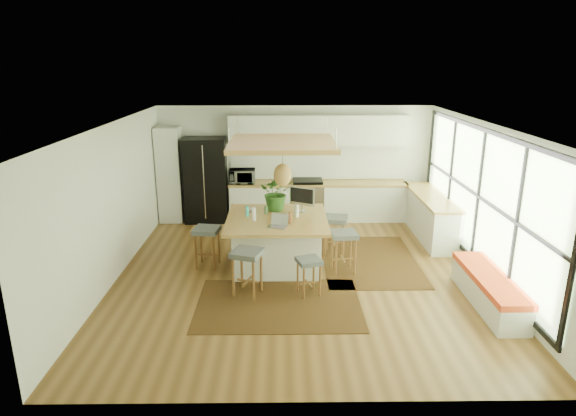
{
  "coord_description": "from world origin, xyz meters",
  "views": [
    {
      "loc": [
        -0.31,
        -8.21,
        3.74
      ],
      "look_at": [
        -0.2,
        0.5,
        1.1
      ],
      "focal_mm": 30.69,
      "sensor_mm": 36.0,
      "label": 1
    }
  ],
  "objects_px": {
    "stool_near_right": "(309,275)",
    "stool_near_left": "(247,275)",
    "stool_right_back": "(335,237)",
    "laptop": "(277,221)",
    "fridge": "(206,183)",
    "stool_left_side": "(207,249)",
    "island_plant": "(277,196)",
    "monitor": "(302,198)",
    "microwave": "(242,175)",
    "island": "(277,241)",
    "stool_right_front": "(343,253)"
  },
  "relations": [
    {
      "from": "island",
      "to": "stool_right_back",
      "type": "bearing_deg",
      "value": 24.23
    },
    {
      "from": "stool_near_right",
      "to": "monitor",
      "type": "bearing_deg",
      "value": 91.8
    },
    {
      "from": "stool_right_front",
      "to": "island_plant",
      "type": "distance_m",
      "value": 1.7
    },
    {
      "from": "island",
      "to": "stool_near_left",
      "type": "height_order",
      "value": "island"
    },
    {
      "from": "stool_near_right",
      "to": "island_plant",
      "type": "xyz_separation_m",
      "value": [
        -0.54,
        1.75,
        0.85
      ]
    },
    {
      "from": "island_plant",
      "to": "island",
      "type": "bearing_deg",
      "value": -89.67
    },
    {
      "from": "stool_near_right",
      "to": "stool_right_front",
      "type": "distance_m",
      "value": 1.14
    },
    {
      "from": "island",
      "to": "stool_near_right",
      "type": "height_order",
      "value": "island"
    },
    {
      "from": "stool_near_right",
      "to": "stool_right_back",
      "type": "distance_m",
      "value": 1.87
    },
    {
      "from": "island_plant",
      "to": "stool_left_side",
      "type": "bearing_deg",
      "value": -156.35
    },
    {
      "from": "fridge",
      "to": "island",
      "type": "relative_size",
      "value": 1.08
    },
    {
      "from": "island",
      "to": "stool_left_side",
      "type": "bearing_deg",
      "value": -176.83
    },
    {
      "from": "stool_near_left",
      "to": "monitor",
      "type": "bearing_deg",
      "value": 59.87
    },
    {
      "from": "stool_right_back",
      "to": "stool_left_side",
      "type": "distance_m",
      "value": 2.51
    },
    {
      "from": "stool_near_right",
      "to": "stool_near_left",
      "type": "bearing_deg",
      "value": 179.38
    },
    {
      "from": "island",
      "to": "stool_near_left",
      "type": "distance_m",
      "value": 1.33
    },
    {
      "from": "stool_near_right",
      "to": "stool_left_side",
      "type": "height_order",
      "value": "stool_left_side"
    },
    {
      "from": "stool_left_side",
      "to": "laptop",
      "type": "bearing_deg",
      "value": -19.36
    },
    {
      "from": "monitor",
      "to": "stool_near_left",
      "type": "bearing_deg",
      "value": -92.78
    },
    {
      "from": "monitor",
      "to": "fridge",
      "type": "bearing_deg",
      "value": 160.49
    },
    {
      "from": "stool_right_front",
      "to": "microwave",
      "type": "xyz_separation_m",
      "value": [
        -2.05,
        3.03,
        0.77
      ]
    },
    {
      "from": "fridge",
      "to": "stool_near_left",
      "type": "xyz_separation_m",
      "value": [
        1.24,
        -3.99,
        -0.57
      ]
    },
    {
      "from": "stool_right_back",
      "to": "laptop",
      "type": "distance_m",
      "value": 1.69
    },
    {
      "from": "monitor",
      "to": "microwave",
      "type": "bearing_deg",
      "value": 147.37
    },
    {
      "from": "stool_right_back",
      "to": "monitor",
      "type": "height_order",
      "value": "monitor"
    },
    {
      "from": "stool_left_side",
      "to": "island_plant",
      "type": "height_order",
      "value": "island_plant"
    },
    {
      "from": "stool_right_front",
      "to": "stool_left_side",
      "type": "bearing_deg",
      "value": 173.99
    },
    {
      "from": "fridge",
      "to": "stool_right_front",
      "type": "height_order",
      "value": "fridge"
    },
    {
      "from": "stool_right_front",
      "to": "stool_left_side",
      "type": "relative_size",
      "value": 1.0
    },
    {
      "from": "stool_right_back",
      "to": "microwave",
      "type": "xyz_separation_m",
      "value": [
        -1.98,
        2.18,
        0.77
      ]
    },
    {
      "from": "island",
      "to": "stool_near_right",
      "type": "relative_size",
      "value": 2.93
    },
    {
      "from": "stool_right_front",
      "to": "stool_right_back",
      "type": "distance_m",
      "value": 0.85
    },
    {
      "from": "fridge",
      "to": "laptop",
      "type": "xyz_separation_m",
      "value": [
        1.73,
        -3.28,
        0.12
      ]
    },
    {
      "from": "laptop",
      "to": "monitor",
      "type": "bearing_deg",
      "value": 85.28
    },
    {
      "from": "laptop",
      "to": "island_plant",
      "type": "distance_m",
      "value": 1.04
    },
    {
      "from": "stool_left_side",
      "to": "monitor",
      "type": "xyz_separation_m",
      "value": [
        1.78,
        0.48,
        0.83
      ]
    },
    {
      "from": "fridge",
      "to": "stool_left_side",
      "type": "height_order",
      "value": "fridge"
    },
    {
      "from": "stool_near_left",
      "to": "microwave",
      "type": "distance_m",
      "value": 4.03
    },
    {
      "from": "stool_near_left",
      "to": "stool_left_side",
      "type": "height_order",
      "value": "stool_near_left"
    },
    {
      "from": "island",
      "to": "stool_near_left",
      "type": "relative_size",
      "value": 2.38
    },
    {
      "from": "microwave",
      "to": "laptop",
      "type": "bearing_deg",
      "value": -76.88
    },
    {
      "from": "island",
      "to": "stool_right_front",
      "type": "bearing_deg",
      "value": -15.51
    },
    {
      "from": "stool_right_front",
      "to": "laptop",
      "type": "height_order",
      "value": "laptop"
    },
    {
      "from": "fridge",
      "to": "stool_left_side",
      "type": "relative_size",
      "value": 2.61
    },
    {
      "from": "stool_near_right",
      "to": "microwave",
      "type": "relative_size",
      "value": 1.05
    },
    {
      "from": "stool_near_right",
      "to": "microwave",
      "type": "distance_m",
      "value": 4.25
    },
    {
      "from": "laptop",
      "to": "island_plant",
      "type": "relative_size",
      "value": 0.47
    },
    {
      "from": "stool_left_side",
      "to": "microwave",
      "type": "height_order",
      "value": "microwave"
    },
    {
      "from": "island",
      "to": "stool_left_side",
      "type": "xyz_separation_m",
      "value": [
        -1.3,
        -0.07,
        -0.11
      ]
    },
    {
      "from": "fridge",
      "to": "monitor",
      "type": "xyz_separation_m",
      "value": [
        2.19,
        -2.34,
        0.26
      ]
    }
  ]
}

